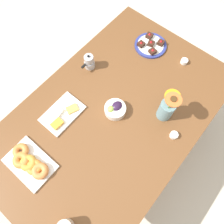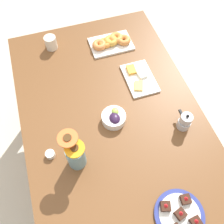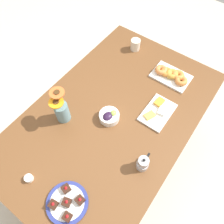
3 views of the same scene
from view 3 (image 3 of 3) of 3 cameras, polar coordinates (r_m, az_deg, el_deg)
The scene contains 11 objects.
ground_plane at distance 2.14m, azimuth 0.00°, elevation -10.93°, with size 6.00×6.00×0.00m, color beige.
dining_table at distance 1.55m, azimuth 0.00°, elevation -2.42°, with size 1.60×1.00×0.74m.
coffee_mug at distance 1.86m, azimuth 6.15°, elevation 17.14°, with size 0.11×0.08×0.09m.
grape_bowl at distance 1.43m, azimuth -0.67°, elevation -1.14°, with size 0.13×0.13×0.07m.
cheese_platter at distance 1.51m, azimuth 11.86°, elevation 0.11°, with size 0.26×0.17×0.03m.
croissant_platter at distance 1.71m, azimuth 15.28°, elevation 9.31°, with size 0.19×0.29×0.05m.
jam_cup_honey at distance 1.57m, azimuth -13.92°, elevation 3.10°, with size 0.05×0.05×0.03m.
jam_cup_berry at distance 1.38m, azimuth -20.91°, elevation -15.86°, with size 0.05×0.05×0.03m.
dessert_plate at distance 1.29m, azimuth -11.63°, elevation -22.19°, with size 0.23×0.23×0.05m.
flower_vase at distance 1.42m, azimuth -13.04°, elevation 0.42°, with size 0.13×0.11×0.26m.
moka_pot at distance 1.29m, azimuth 8.05°, elevation -13.19°, with size 0.11×0.07×0.12m.
Camera 3 is at (-0.60, -0.44, 2.01)m, focal length 35.00 mm.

